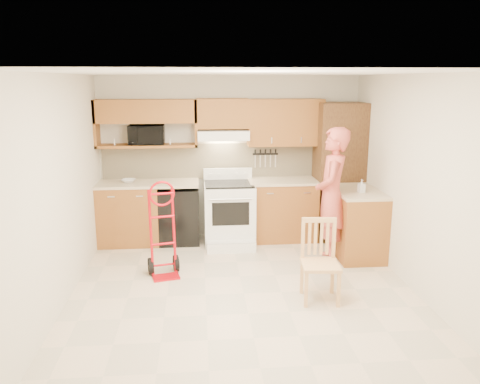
{
  "coord_description": "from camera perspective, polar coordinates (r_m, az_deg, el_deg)",
  "views": [
    {
      "loc": [
        -0.5,
        -5.16,
        2.43
      ],
      "look_at": [
        0.0,
        0.5,
        1.1
      ],
      "focal_mm": 35.96,
      "sensor_mm": 36.0,
      "label": 1
    }
  ],
  "objects": [
    {
      "name": "floor",
      "position": [
        5.73,
        0.45,
        -12.03
      ],
      "size": [
        4.0,
        4.5,
        0.02
      ],
      "primitive_type": "cube",
      "color": "beige",
      "rests_on": "ground"
    },
    {
      "name": "ceiling",
      "position": [
        5.18,
        0.5,
        14.06
      ],
      "size": [
        4.0,
        4.5,
        0.02
      ],
      "primitive_type": "cube",
      "color": "white",
      "rests_on": "ground"
    },
    {
      "name": "wall_back",
      "position": [
        7.53,
        -1.19,
        4.15
      ],
      "size": [
        4.0,
        0.02,
        2.5
      ],
      "primitive_type": "cube",
      "color": "beige",
      "rests_on": "ground"
    },
    {
      "name": "wall_front",
      "position": [
        3.17,
        4.48,
        -8.7
      ],
      "size": [
        4.0,
        0.02,
        2.5
      ],
      "primitive_type": "cube",
      "color": "beige",
      "rests_on": "ground"
    },
    {
      "name": "wall_left",
      "position": [
        5.5,
        -20.84,
        -0.08
      ],
      "size": [
        0.02,
        4.5,
        2.5
      ],
      "primitive_type": "cube",
      "color": "beige",
      "rests_on": "ground"
    },
    {
      "name": "wall_right",
      "position": [
        5.86,
        20.45,
        0.72
      ],
      "size": [
        0.02,
        4.5,
        2.5
      ],
      "primitive_type": "cube",
      "color": "beige",
      "rests_on": "ground"
    },
    {
      "name": "backsplash",
      "position": [
        7.51,
        -1.17,
        3.74
      ],
      "size": [
        3.92,
        0.03,
        0.55
      ],
      "primitive_type": "cube",
      "color": "beige",
      "rests_on": "wall_back"
    },
    {
      "name": "lower_cab_left",
      "position": [
        7.45,
        -12.98,
        -2.58
      ],
      "size": [
        0.9,
        0.6,
        0.9
      ],
      "primitive_type": "cube",
      "color": "brown",
      "rests_on": "ground"
    },
    {
      "name": "dishwasher",
      "position": [
        7.39,
        -7.2,
        -2.67
      ],
      "size": [
        0.6,
        0.6,
        0.85
      ],
      "primitive_type": "cube",
      "color": "black",
      "rests_on": "ground"
    },
    {
      "name": "lower_cab_right",
      "position": [
        7.5,
        5.35,
        -2.2
      ],
      "size": [
        1.14,
        0.6,
        0.9
      ],
      "primitive_type": "cube",
      "color": "brown",
      "rests_on": "ground"
    },
    {
      "name": "countertop_left",
      "position": [
        7.31,
        -10.84,
        1.0
      ],
      "size": [
        1.5,
        0.63,
        0.04
      ],
      "primitive_type": "cube",
      "color": "#C6B08E",
      "rests_on": "lower_cab_left"
    },
    {
      "name": "countertop_right",
      "position": [
        7.39,
        5.42,
        1.32
      ],
      "size": [
        1.14,
        0.63,
        0.04
      ],
      "primitive_type": "cube",
      "color": "#C6B08E",
      "rests_on": "lower_cab_right"
    },
    {
      "name": "cab_return_right",
      "position": [
        6.97,
        13.6,
        -3.71
      ],
      "size": [
        0.6,
        1.0,
        0.9
      ],
      "primitive_type": "cube",
      "color": "brown",
      "rests_on": "ground"
    },
    {
      "name": "countertop_return",
      "position": [
        6.85,
        13.81,
        0.05
      ],
      "size": [
        0.63,
        1.0,
        0.04
      ],
      "primitive_type": "cube",
      "color": "#C6B08E",
      "rests_on": "cab_return_right"
    },
    {
      "name": "pantry_tall",
      "position": [
        7.56,
        11.58,
        2.38
      ],
      "size": [
        0.7,
        0.6,
        2.1
      ],
      "primitive_type": "cube",
      "color": "brown",
      "rests_on": "ground"
    },
    {
      "name": "upper_cab_left",
      "position": [
        7.3,
        -11.1,
        9.39
      ],
      "size": [
        1.5,
        0.33,
        0.34
      ],
      "primitive_type": "cube",
      "color": "brown",
      "rests_on": "wall_back"
    },
    {
      "name": "upper_shelf_mw",
      "position": [
        7.35,
        -10.92,
        5.42
      ],
      "size": [
        1.5,
        0.33,
        0.04
      ],
      "primitive_type": "cube",
      "color": "brown",
      "rests_on": "wall_back"
    },
    {
      "name": "upper_cab_center",
      "position": [
        7.27,
        -2.08,
        9.3
      ],
      "size": [
        0.76,
        0.33,
        0.44
      ],
      "primitive_type": "cube",
      "color": "brown",
      "rests_on": "wall_back"
    },
    {
      "name": "upper_cab_right",
      "position": [
        7.39,
        5.38,
        8.22
      ],
      "size": [
        1.14,
        0.33,
        0.7
      ],
      "primitive_type": "cube",
      "color": "brown",
      "rests_on": "wall_back"
    },
    {
      "name": "range_hood",
      "position": [
        7.23,
        -2.03,
        6.81
      ],
      "size": [
        0.76,
        0.46,
        0.14
      ],
      "primitive_type": "cube",
      "color": "white",
      "rests_on": "wall_back"
    },
    {
      "name": "knife_strip",
      "position": [
        7.53,
        3.03,
        4.06
      ],
      "size": [
        0.4,
        0.05,
        0.29
      ],
      "primitive_type": null,
      "color": "black",
      "rests_on": "backsplash"
    },
    {
      "name": "microwave",
      "position": [
        7.33,
        -11.03,
        6.69
      ],
      "size": [
        0.52,
        0.35,
        0.29
      ],
      "primitive_type": "imported",
      "rotation": [
        0.0,
        0.0,
        0.0
      ],
      "color": "black",
      "rests_on": "upper_shelf_mw"
    },
    {
      "name": "range",
      "position": [
        7.19,
        -1.26,
        -1.99
      ],
      "size": [
        0.75,
        0.98,
        1.1
      ],
      "primitive_type": null,
      "color": "white",
      "rests_on": "ground"
    },
    {
      "name": "person",
      "position": [
        6.55,
        10.82,
        -0.43
      ],
      "size": [
        0.63,
        0.77,
        1.83
      ],
      "primitive_type": "imported",
      "rotation": [
        0.0,
        0.0,
        -1.9
      ],
      "color": "#D05549",
      "rests_on": "ground"
    },
    {
      "name": "hand_truck",
      "position": [
        6.09,
        -9.08,
        -4.94
      ],
      "size": [
        0.51,
        0.49,
        1.11
      ],
      "primitive_type": null,
      "rotation": [
        0.0,
        0.0,
        0.22
      ],
      "color": "red",
      "rests_on": "ground"
    },
    {
      "name": "dining_chair",
      "position": [
        5.47,
        9.53,
        -8.17
      ],
      "size": [
        0.45,
        0.48,
        0.91
      ],
      "primitive_type": null,
      "rotation": [
        0.0,
        0.0,
        -0.08
      ],
      "color": "#E0A15C",
      "rests_on": "ground"
    },
    {
      "name": "soap_bottle",
      "position": [
        6.71,
        14.22,
        0.71
      ],
      "size": [
        0.09,
        0.1,
        0.18
      ],
      "primitive_type": "imported",
      "rotation": [
        0.0,
        0.0,
        0.19
      ],
      "color": "white",
      "rests_on": "countertop_return"
    },
    {
      "name": "bowl",
      "position": [
        7.33,
        -13.09,
        1.3
      ],
      "size": [
        0.24,
        0.24,
        0.05
      ],
      "primitive_type": "imported",
      "rotation": [
        0.0,
        0.0,
        -0.17
      ],
      "color": "white",
      "rests_on": "countertop_left"
    }
  ]
}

